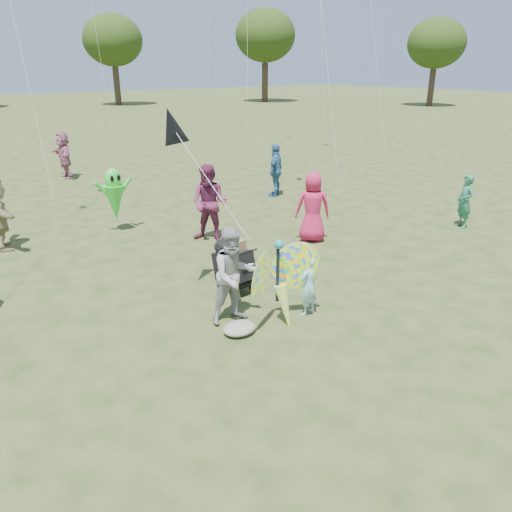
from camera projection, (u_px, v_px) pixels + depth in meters
The scene contains 13 objects.
ground at pixel (321, 341), 8.23m from camera, with size 160.00×160.00×0.00m, color #51592B.
child_girl at pixel (309, 285), 8.93m from camera, with size 0.42×0.27×1.14m, color #A3CFE7.
adult_man at pixel (234, 275), 8.60m from camera, with size 0.85×0.66×1.74m, color #97979C.
grey_bag at pixel (239, 328), 8.45m from camera, with size 0.59×0.48×0.19m, color gray.
crowd_a at pixel (313, 207), 12.61m from camera, with size 0.87×0.57×1.79m, color #BD1E4C.
crowd_c at pixel (276, 170), 16.99m from camera, with size 1.05×0.44×1.79m, color #356694.
crowd_e at pixel (210, 204), 12.59m from camera, with size 0.96×0.74×1.97m, color #6B2348.
crowd_f at pixel (465, 201), 13.72m from camera, with size 0.54×0.36×1.48m, color #296E52.
crowd_j at pixel (64, 155), 19.74m from camera, with size 1.68×0.53×1.81m, color #A05B74.
jogging_stroller at pixel (233, 262), 9.89m from camera, with size 0.56×1.08×1.09m.
butterfly_kite at pixel (281, 283), 8.53m from camera, with size 1.74×0.75×1.75m.
delta_kite_rig at pixel (176, 132), 8.69m from camera, with size 1.06×1.64×2.19m.
alien_kite at pixel (115, 197), 13.28m from camera, with size 1.12×0.69×1.74m.
Camera 1 is at (-5.24, -5.02, 4.28)m, focal length 35.00 mm.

